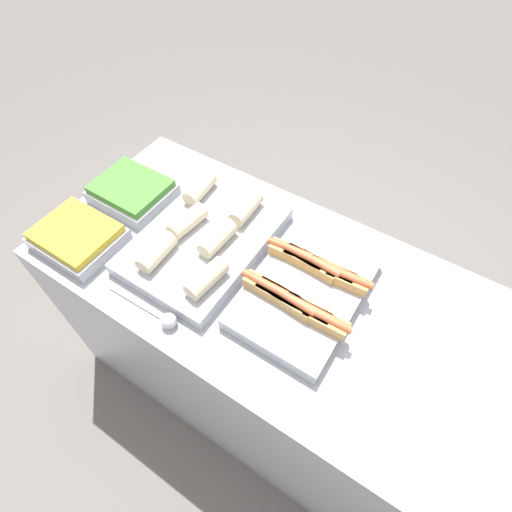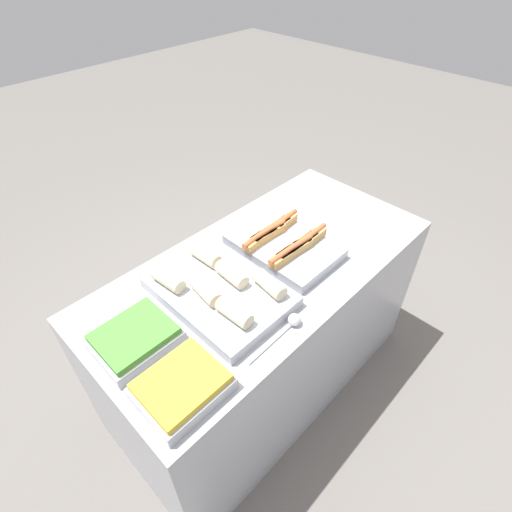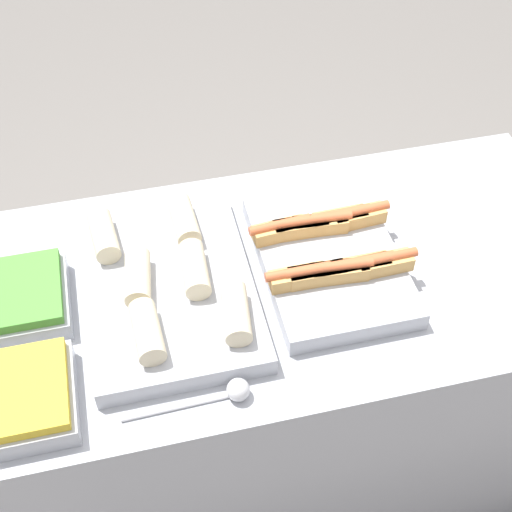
{
  "view_description": "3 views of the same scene",
  "coord_description": "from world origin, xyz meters",
  "px_view_note": "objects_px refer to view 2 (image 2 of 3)",
  "views": [
    {
      "loc": [
        0.35,
        -0.62,
        1.9
      ],
      "look_at": [
        -0.05,
        0.0,
        0.94
      ],
      "focal_mm": 28.0,
      "sensor_mm": 36.0,
      "label": 1
    },
    {
      "loc": [
        -0.91,
        -0.84,
        2.0
      ],
      "look_at": [
        -0.05,
        0.0,
        0.94
      ],
      "focal_mm": 28.0,
      "sensor_mm": 36.0,
      "label": 2
    },
    {
      "loc": [
        -0.3,
        -1.05,
        2.11
      ],
      "look_at": [
        -0.05,
        0.0,
        0.94
      ],
      "focal_mm": 50.0,
      "sensor_mm": 36.0,
      "label": 3
    }
  ],
  "objects_px": {
    "tray_wraps": "(219,289)",
    "tray_side_front": "(182,387)",
    "serving_spoon_near": "(290,324)",
    "tray_hotdogs": "(284,244)",
    "tray_side_back": "(135,339)"
  },
  "relations": [
    {
      "from": "tray_wraps",
      "to": "tray_side_front",
      "type": "xyz_separation_m",
      "value": [
        -0.35,
        -0.22,
        -0.0
      ]
    },
    {
      "from": "tray_side_front",
      "to": "serving_spoon_near",
      "type": "distance_m",
      "value": 0.43
    },
    {
      "from": "tray_hotdogs",
      "to": "tray_side_back",
      "type": "bearing_deg",
      "value": 177.45
    },
    {
      "from": "tray_wraps",
      "to": "serving_spoon_near",
      "type": "distance_m",
      "value": 0.31
    },
    {
      "from": "tray_hotdogs",
      "to": "tray_wraps",
      "type": "distance_m",
      "value": 0.38
    },
    {
      "from": "serving_spoon_near",
      "to": "tray_wraps",
      "type": "bearing_deg",
      "value": 104.0
    },
    {
      "from": "tray_hotdogs",
      "to": "tray_side_front",
      "type": "height_order",
      "value": "tray_hotdogs"
    },
    {
      "from": "tray_hotdogs",
      "to": "tray_wraps",
      "type": "height_order",
      "value": "tray_wraps"
    },
    {
      "from": "tray_hotdogs",
      "to": "serving_spoon_near",
      "type": "height_order",
      "value": "tray_hotdogs"
    },
    {
      "from": "tray_wraps",
      "to": "tray_hotdogs",
      "type": "bearing_deg",
      "value": 0.03
    },
    {
      "from": "tray_wraps",
      "to": "serving_spoon_near",
      "type": "height_order",
      "value": "tray_wraps"
    },
    {
      "from": "tray_wraps",
      "to": "serving_spoon_near",
      "type": "bearing_deg",
      "value": -76.0
    },
    {
      "from": "tray_wraps",
      "to": "tray_side_front",
      "type": "bearing_deg",
      "value": -147.58
    },
    {
      "from": "tray_side_back",
      "to": "serving_spoon_near",
      "type": "height_order",
      "value": "tray_side_back"
    },
    {
      "from": "tray_wraps",
      "to": "tray_side_back",
      "type": "distance_m",
      "value": 0.35
    }
  ]
}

